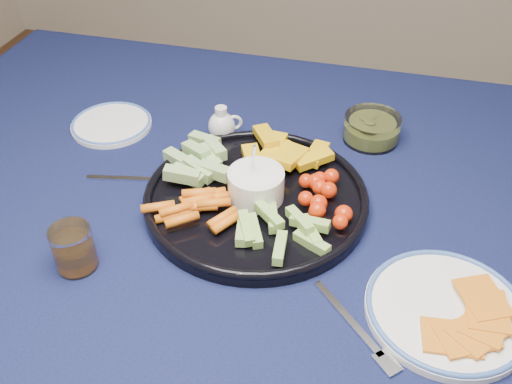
% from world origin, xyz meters
% --- Properties ---
extents(dining_table, '(1.67, 1.07, 0.75)m').
position_xyz_m(dining_table, '(0.00, 0.00, 0.66)').
color(dining_table, '#502D1A').
rests_on(dining_table, ground).
extents(crudite_platter, '(0.40, 0.40, 0.13)m').
position_xyz_m(crudite_platter, '(-0.03, -0.05, 0.77)').
color(crudite_platter, black).
rests_on(crudite_platter, dining_table).
extents(creamer_pitcher, '(0.07, 0.06, 0.08)m').
position_xyz_m(creamer_pitcher, '(-0.15, 0.13, 0.78)').
color(creamer_pitcher, silver).
rests_on(creamer_pitcher, dining_table).
extents(pickle_bowl, '(0.12, 0.12, 0.05)m').
position_xyz_m(pickle_bowl, '(0.15, 0.21, 0.77)').
color(pickle_bowl, white).
rests_on(pickle_bowl, dining_table).
extents(cheese_plate, '(0.24, 0.24, 0.03)m').
position_xyz_m(cheese_plate, '(0.30, -0.22, 0.76)').
color(cheese_plate, white).
rests_on(cheese_plate, dining_table).
extents(juice_tumbler, '(0.07, 0.07, 0.08)m').
position_xyz_m(juice_tumbler, '(-0.27, -0.27, 0.78)').
color(juice_tumbler, white).
rests_on(juice_tumbler, dining_table).
extents(fork_left, '(0.18, 0.05, 0.00)m').
position_xyz_m(fork_left, '(-0.26, -0.04, 0.75)').
color(fork_left, silver).
rests_on(fork_left, dining_table).
extents(fork_right, '(0.14, 0.15, 0.00)m').
position_xyz_m(fork_right, '(0.19, -0.29, 0.75)').
color(fork_right, silver).
rests_on(fork_right, dining_table).
extents(side_plate_extra, '(0.17, 0.17, 0.01)m').
position_xyz_m(side_plate_extra, '(-0.40, 0.12, 0.75)').
color(side_plate_extra, white).
rests_on(side_plate_extra, dining_table).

